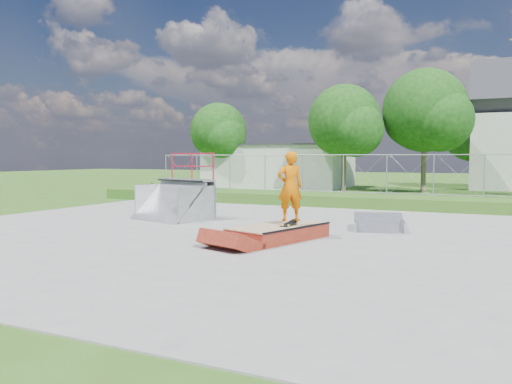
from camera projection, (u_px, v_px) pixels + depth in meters
ground at (243, 235)px, 13.90m from camera, size 120.00×120.00×0.00m
concrete_pad at (243, 234)px, 13.90m from camera, size 20.00×16.00×0.04m
grass_berm at (337, 200)px, 22.46m from camera, size 24.00×3.00×0.50m
grind_box at (279, 233)px, 12.95m from camera, size 2.09×3.02×0.41m
quarter_pipe at (172, 187)px, 17.12m from camera, size 2.74×2.49×2.32m
flat_bank_ramp at (379, 224)px, 14.69m from camera, size 1.76×1.82×0.44m
skateboard at (290, 224)px, 12.92m from camera, size 0.29×0.81×0.13m
skater at (290, 189)px, 12.85m from camera, size 0.78×0.73×1.80m
concrete_stairs at (170, 192)px, 25.32m from camera, size 1.50×1.60×0.80m
chain_link_fence at (343, 174)px, 23.29m from camera, size 20.00×0.06×1.80m
utility_building_flat at (279, 166)px, 37.05m from camera, size 10.00×6.00×3.00m
tree_left_near at (348, 123)px, 30.46m from camera, size 4.76×4.48×6.65m
tree_center at (429, 113)px, 30.28m from camera, size 5.44×5.12×7.60m
tree_left_far at (220, 133)px, 36.53m from camera, size 4.42×4.16×6.18m
tree_back_mid at (476, 137)px, 36.61m from camera, size 4.08×3.84×5.70m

